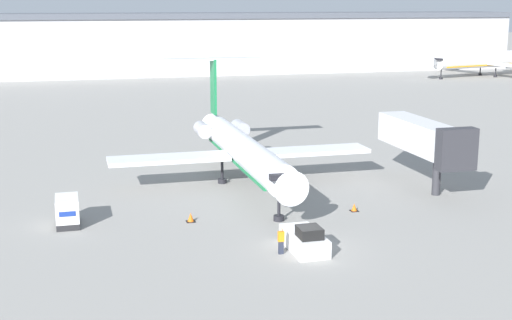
{
  "coord_description": "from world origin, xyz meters",
  "views": [
    {
      "loc": [
        -14.84,
        -41.63,
        15.92
      ],
      "look_at": [
        0.0,
        13.61,
        3.23
      ],
      "focal_mm": 50.0,
      "sensor_mm": 36.0,
      "label": 1
    }
  ],
  "objects": [
    {
      "name": "worker_near_tug",
      "position": [
        -1.95,
        0.14,
        0.93
      ],
      "size": [
        0.4,
        0.25,
        1.77
      ],
      "color": "#232838",
      "rests_on": "ground"
    },
    {
      "name": "terminal_building",
      "position": [
        0.0,
        120.0,
        6.82
      ],
      "size": [
        180.0,
        16.8,
        13.59
      ],
      "color": "#B2B2B7",
      "rests_on": "ground"
    },
    {
      "name": "pushback_tug",
      "position": [
        -0.21,
        0.53,
        0.69
      ],
      "size": [
        2.09,
        4.63,
        1.84
      ],
      "color": "silver",
      "rests_on": "ground"
    },
    {
      "name": "ground_plane",
      "position": [
        0.0,
        0.0,
        0.0
      ],
      "size": [
        600.0,
        600.0,
        0.0
      ],
      "primitive_type": "plane",
      "color": "gray"
    },
    {
      "name": "luggage_cart",
      "position": [
        -15.2,
        9.96,
        1.06
      ],
      "size": [
        1.63,
        2.97,
        2.12
      ],
      "color": "#232326",
      "rests_on": "ground"
    },
    {
      "name": "traffic_cone_right",
      "position": [
        6.4,
        7.9,
        0.29
      ],
      "size": [
        0.62,
        0.62,
        0.61
      ],
      "color": "black",
      "rests_on": "ground"
    },
    {
      "name": "airplane_main",
      "position": [
        0.02,
        18.45,
        3.3
      ],
      "size": [
        23.54,
        27.92,
        10.31
      ],
      "color": "silver",
      "rests_on": "ground"
    },
    {
      "name": "traffic_cone_left",
      "position": [
        -6.4,
        8.48,
        0.33
      ],
      "size": [
        0.66,
        0.66,
        0.69
      ],
      "color": "black",
      "rests_on": "ground"
    },
    {
      "name": "airplane_parked_far_left",
      "position": [
        74.4,
        96.67,
        3.68
      ],
      "size": [
        32.32,
        35.81,
        10.51
      ],
      "color": "white",
      "rests_on": "ground"
    },
    {
      "name": "jet_bridge",
      "position": [
        14.94,
        13.04,
        4.45
      ],
      "size": [
        3.2,
        12.5,
        6.19
      ],
      "color": "#2D2D33",
      "rests_on": "ground"
    }
  ]
}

